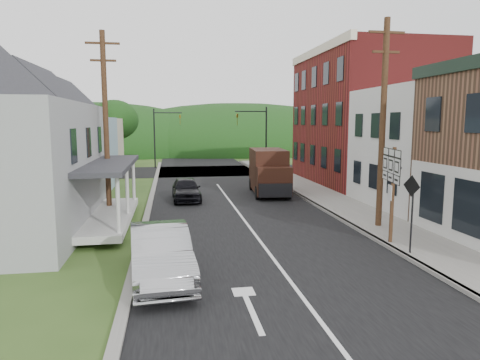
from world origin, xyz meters
name	(u,v)px	position (x,y,z in m)	size (l,w,h in m)	color
ground	(274,260)	(0.00, 0.00, 0.00)	(120.00, 120.00, 0.00)	#2D4719
road	(232,205)	(0.00, 10.00, 0.00)	(9.00, 90.00, 0.02)	black
cross_road	(207,171)	(0.00, 27.00, 0.00)	(60.00, 9.00, 0.02)	black
sidewalk_right	(344,207)	(5.90, 8.00, 0.07)	(2.80, 55.00, 0.15)	slate
curb_right	(320,208)	(4.55, 8.00, 0.07)	(0.20, 55.00, 0.15)	slate
curb_left	(147,214)	(-4.65, 8.00, 0.06)	(0.30, 55.00, 0.12)	slate
storefront_white	(443,148)	(11.30, 7.50, 3.25)	(8.00, 7.00, 6.50)	silver
storefront_red	(366,118)	(11.30, 17.00, 5.00)	(8.00, 12.00, 10.00)	maroon
house_blue	(57,137)	(-11.00, 17.00, 3.69)	(7.14, 8.16, 7.28)	#8DACC1
house_cream	(78,133)	(-11.50, 26.00, 3.69)	(7.14, 8.16, 7.28)	beige
utility_pole_right	(383,123)	(5.60, 3.50, 4.66)	(1.60, 0.26, 9.00)	#472D19
utility_pole_left	(106,123)	(-6.50, 8.00, 4.66)	(1.60, 0.26, 9.00)	#472D19
traffic_signal_right	(258,132)	(4.30, 23.50, 3.76)	(2.87, 0.20, 6.00)	black
traffic_signal_left	(161,131)	(-4.30, 30.50, 3.76)	(2.87, 0.20, 6.00)	black
tree_left_d	(115,120)	(-9.00, 32.00, 4.88)	(4.80, 4.80, 6.94)	#382616
forested_ridge	(192,151)	(0.00, 55.00, 0.00)	(90.00, 30.00, 16.00)	#17330F
silver_sedan	(161,254)	(-3.77, -1.24, 0.80)	(1.69, 4.84, 1.59)	#A3A4A8
dark_sedan	(186,189)	(-2.55, 11.71, 0.69)	(1.62, 4.03, 1.37)	black
delivery_van	(269,172)	(2.86, 13.08, 1.47)	(2.52, 5.36, 2.91)	black
route_sign_cluster	(392,181)	(4.75, 0.98, 2.49)	(0.51, 2.04, 3.62)	#472D19
warning_sign	(412,203)	(4.77, -0.40, 1.90)	(0.20, 0.74, 2.74)	black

